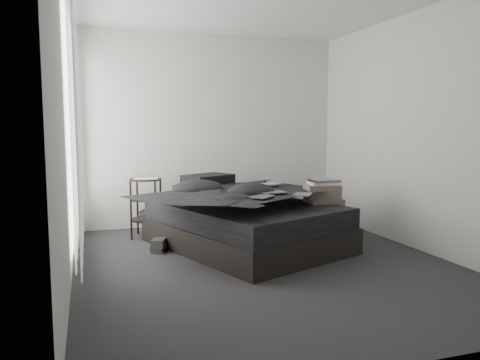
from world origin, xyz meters
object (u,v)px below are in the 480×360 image
object	(u,v)px
side_stand	(146,208)
box_lower	(322,232)
laptop	(268,179)
bed	(246,235)

from	to	relation	value
side_stand	box_lower	size ratio (longest dim) A/B	1.73
box_lower	laptop	bearing A→B (deg)	144.98
bed	laptop	size ratio (longest dim) A/B	6.24
bed	box_lower	size ratio (longest dim) A/B	4.92
laptop	box_lower	xyz separation A→B (m)	(0.52, -0.37, -0.59)
laptop	side_stand	size ratio (longest dim) A/B	0.46
laptop	box_lower	world-z (taller)	laptop
laptop	box_lower	bearing A→B (deg)	-37.91
side_stand	box_lower	world-z (taller)	side_stand
bed	side_stand	size ratio (longest dim) A/B	2.85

